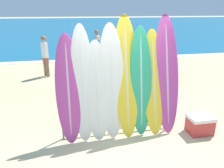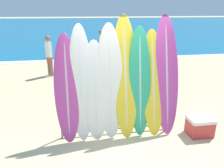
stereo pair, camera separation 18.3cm
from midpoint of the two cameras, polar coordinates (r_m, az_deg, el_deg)
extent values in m
plane|color=#CCB789|center=(4.59, 5.97, -16.41)|extent=(160.00, 160.00, 0.00)
cube|color=#146693|center=(41.63, -8.09, 15.18)|extent=(120.00, 60.00, 0.00)
cube|color=white|center=(12.17, -4.12, 6.42)|extent=(120.00, 0.60, 0.01)
cylinder|color=slate|center=(4.77, -12.11, -9.12)|extent=(0.04, 0.04, 0.88)
cylinder|color=slate|center=(5.21, 16.01, -6.91)|extent=(0.04, 0.04, 0.88)
cylinder|color=slate|center=(4.67, 2.71, -3.66)|extent=(2.49, 0.04, 0.04)
cylinder|color=slate|center=(5.00, 2.58, -11.45)|extent=(2.49, 0.04, 0.04)
ellipsoid|color=#B23D8E|center=(4.50, -10.54, -1.37)|extent=(0.52, 0.55, 2.22)
ellipsoid|color=#CAA1BE|center=(4.50, -10.54, -1.37)|extent=(0.09, 0.54, 2.13)
ellipsoid|color=silver|center=(4.49, -6.91, -0.02)|extent=(0.48, 0.51, 2.40)
ellipsoid|color=silver|center=(4.49, -6.91, -0.02)|extent=(0.09, 0.50, 2.30)
ellipsoid|color=silver|center=(4.53, -3.16, -1.88)|extent=(0.54, 0.50, 2.08)
ellipsoid|color=silver|center=(4.53, -3.16, -1.88)|extent=(0.10, 0.49, 2.00)
ellipsoid|color=silver|center=(4.54, 0.67, 0.42)|extent=(0.55, 0.50, 2.41)
ellipsoid|color=silver|center=(4.54, 0.67, 0.42)|extent=(0.10, 0.49, 2.31)
ellipsoid|color=yellow|center=(4.61, 4.62, 1.71)|extent=(0.54, 0.69, 2.57)
ellipsoid|color=beige|center=(4.61, 4.62, 1.71)|extent=(0.10, 0.68, 2.47)
ellipsoid|color=#289E70|center=(4.68, 8.39, 0.37)|extent=(0.49, 0.48, 2.34)
ellipsoid|color=#9AC3B3|center=(4.68, 8.39, 0.37)|extent=(0.09, 0.47, 2.25)
ellipsoid|color=yellow|center=(4.82, 11.75, 0.23)|extent=(0.50, 0.66, 2.26)
ellipsoid|color=beige|center=(4.82, 11.75, 0.23)|extent=(0.09, 0.65, 2.18)
ellipsoid|color=#B23D8E|center=(4.92, 15.07, 2.19)|extent=(0.55, 0.71, 2.56)
ellipsoid|color=#CAA1BE|center=(4.92, 15.07, 2.19)|extent=(0.10, 0.70, 2.46)
cylinder|color=tan|center=(9.53, 11.86, 4.71)|extent=(0.10, 0.10, 0.73)
cylinder|color=tan|center=(9.50, 12.80, 4.60)|extent=(0.10, 0.10, 0.73)
cube|color=gold|center=(9.46, 12.44, 6.15)|extent=(0.24, 0.21, 0.22)
cube|color=white|center=(9.38, 12.61, 8.49)|extent=(0.26, 0.24, 0.57)
sphere|color=tan|center=(9.31, 12.79, 11.02)|extent=(0.21, 0.21, 0.21)
cylinder|color=#846047|center=(9.35, -14.99, 4.39)|extent=(0.11, 0.11, 0.79)
cylinder|color=#846047|center=(9.48, -15.64, 4.53)|extent=(0.11, 0.11, 0.79)
cube|color=#CC4C3D|center=(9.35, -15.46, 6.09)|extent=(0.25, 0.26, 0.24)
cube|color=white|center=(9.27, -15.69, 8.66)|extent=(0.28, 0.28, 0.62)
sphere|color=#846047|center=(9.21, -15.95, 11.44)|extent=(0.22, 0.22, 0.22)
cylinder|color=#846047|center=(11.06, -2.29, 7.27)|extent=(0.11, 0.11, 0.81)
cylinder|color=#846047|center=(10.89, -2.39, 7.08)|extent=(0.11, 0.11, 0.81)
cube|color=#282D38|center=(10.92, -2.36, 8.63)|extent=(0.19, 0.25, 0.24)
cube|color=#3370BC|center=(10.85, -2.39, 10.90)|extent=(0.21, 0.28, 0.63)
sphere|color=#846047|center=(10.79, -2.43, 13.34)|extent=(0.23, 0.23, 0.23)
cylinder|color=beige|center=(9.50, -1.66, 5.20)|extent=(0.11, 0.11, 0.77)
cylinder|color=beige|center=(9.51, -2.67, 5.21)|extent=(0.11, 0.11, 0.77)
cube|color=#478466|center=(9.44, -2.19, 6.80)|extent=(0.24, 0.17, 0.23)
cube|color=#3370BC|center=(9.36, -2.22, 9.29)|extent=(0.26, 0.19, 0.60)
sphere|color=beige|center=(9.30, -2.25, 11.99)|extent=(0.22, 0.22, 0.22)
cube|color=red|center=(5.31, 22.84, -10.46)|extent=(0.51, 0.39, 0.34)
cube|color=white|center=(5.22, 23.13, -8.47)|extent=(0.54, 0.41, 0.07)
camera|label=1|loc=(0.09, -89.03, 0.33)|focal=35.00mm
camera|label=2|loc=(0.09, 90.97, -0.33)|focal=35.00mm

